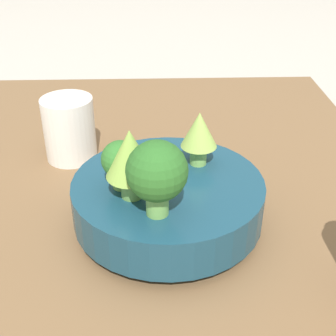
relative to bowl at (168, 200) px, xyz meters
The scene contains 8 objects.
ground_plane 0.08m from the bowl, 153.99° to the right, with size 6.00×6.00×0.00m, color #ADA89E.
table 0.06m from the bowl, 153.99° to the right, with size 1.08×0.74×0.04m.
bowl is the anchor object (origin of this frame).
broccoli_floret_right 0.11m from the bowl, 12.13° to the right, with size 0.07×0.07×0.09m.
romanesco_piece_near 0.10m from the bowl, 55.29° to the right, with size 0.06×0.06×0.09m.
broccoli_floret_front 0.09m from the bowl, 80.10° to the right, with size 0.05×0.05×0.06m.
romanesco_piece_far 0.10m from the bowl, 136.56° to the left, with size 0.05×0.05×0.07m.
cup 0.24m from the bowl, 140.83° to the right, with size 0.08×0.08×0.10m.
Camera 1 is at (0.52, -0.01, 0.43)m, focal length 50.00 mm.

